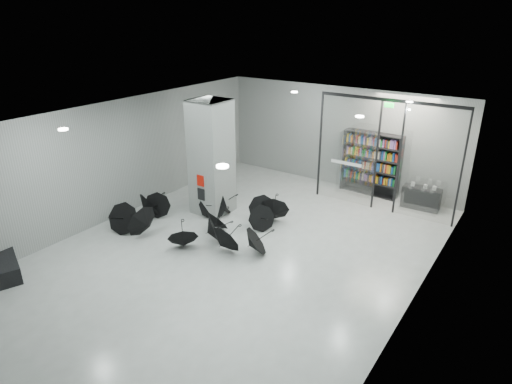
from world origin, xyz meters
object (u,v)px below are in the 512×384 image
Objects in this scene: shop_counter at (421,198)px; umbrella_cluster at (204,223)px; bookshelf at (371,164)px; bench at (5,268)px; column at (211,158)px.

umbrella_cluster is at bearing -135.21° from shop_counter.
bookshelf is 0.42× the size of umbrella_cluster.
bench is 5.74m from umbrella_cluster.
bench is 1.12× the size of shop_counter.
bench is 0.25× the size of umbrella_cluster.
bench is at bearing -114.66° from bookshelf.
column is 3.02× the size of shop_counter.
umbrella_cluster is (2.73, 5.05, 0.06)m from bench.
bookshelf is at bearing 83.55° from bench.
umbrella_cluster reaches higher than bench.
bookshelf is (4.01, 4.75, -0.77)m from column.
column is at bearing -126.73° from bookshelf.
umbrella_cluster is at bearing -61.77° from column.
bookshelf is 1.85× the size of shop_counter.
shop_counter is at bearing 75.06° from bench.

